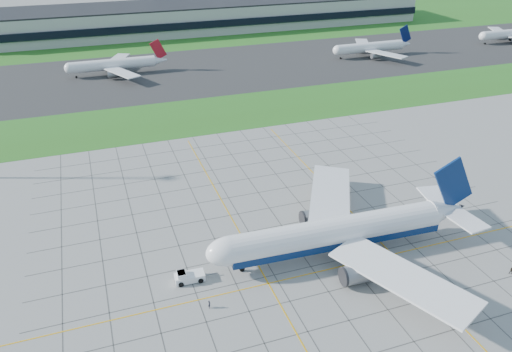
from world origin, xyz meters
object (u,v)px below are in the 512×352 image
(crew_near, at_px, (209,304))
(distant_jet_3, at_px, (511,34))
(airliner, at_px, (338,233))
(pushback_tug, at_px, (188,277))
(distant_jet_1, at_px, (115,64))
(crew_far, at_px, (512,270))
(distant_jet_2, at_px, (371,47))

(crew_near, height_order, distant_jet_3, distant_jet_3)
(airliner, distance_m, pushback_tug, 31.94)
(crew_near, bearing_deg, distant_jet_1, 29.59)
(airliner, bearing_deg, crew_far, -28.71)
(pushback_tug, xyz_separation_m, distant_jet_3, (210.30, 138.12, 3.44))
(airliner, xyz_separation_m, distant_jet_2, (90.48, 138.46, -0.67))
(crew_far, xyz_separation_m, distant_jet_1, (-61.28, 166.60, 3.59))
(pushback_tug, xyz_separation_m, crew_far, (61.34, -19.36, -0.15))
(airliner, distance_m, distant_jet_2, 165.40)
(distant_jet_2, bearing_deg, distant_jet_3, 0.75)
(crew_near, bearing_deg, crew_far, -71.33)
(airliner, relative_size, distant_jet_1, 1.42)
(crew_near, distance_m, distant_jet_1, 155.98)
(distant_jet_2, bearing_deg, crew_far, -111.24)
(pushback_tug, height_order, crew_near, pushback_tug)
(crew_near, relative_size, crew_far, 0.93)
(airliner, relative_size, crew_far, 33.95)
(distant_jet_2, bearing_deg, pushback_tug, -131.72)
(airliner, bearing_deg, pushback_tug, 179.62)
(pushback_tug, xyz_separation_m, crew_near, (2.01, -8.69, -0.21))
(distant_jet_1, xyz_separation_m, distant_jet_3, (210.24, -9.11, 0.00))
(airliner, height_order, distant_jet_2, airliner)
(airliner, relative_size, pushback_tug, 7.13)
(crew_far, bearing_deg, distant_jet_3, 95.39)
(distant_jet_1, bearing_deg, airliner, -78.02)
(distant_jet_3, bearing_deg, crew_far, -133.41)
(distant_jet_1, bearing_deg, crew_far, -69.81)
(crew_near, distance_m, distant_jet_2, 188.83)
(crew_near, xyz_separation_m, crew_far, (59.33, -10.67, 0.06))
(distant_jet_3, bearing_deg, airliner, -142.00)
(airliner, height_order, pushback_tug, airliner)
(crew_near, height_order, distant_jet_1, distant_jet_1)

